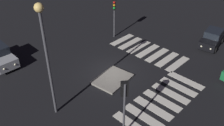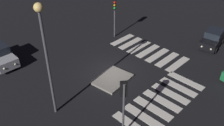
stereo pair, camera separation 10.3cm
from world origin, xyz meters
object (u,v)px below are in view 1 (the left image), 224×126
at_px(car_black, 212,38).
at_px(traffic_light_north, 114,10).
at_px(traffic_light_south, 124,96).
at_px(street_lamp, 45,45).
at_px(traffic_island, 112,79).

xyz_separation_m(car_black, traffic_light_north, (-5.63, 8.53, 2.38)).
bearing_deg(traffic_light_south, street_lamp, 62.13).
distance_m(traffic_light_south, street_lamp, 5.63).
relative_size(car_black, traffic_light_north, 0.95).
relative_size(traffic_island, traffic_light_south, 0.83).
distance_m(traffic_island, traffic_light_north, 8.40).
xyz_separation_m(traffic_island, traffic_light_north, (5.75, 5.27, 3.12)).
relative_size(traffic_light_north, traffic_light_south, 1.03).
bearing_deg(traffic_island, traffic_light_north, 42.49).
height_order(car_black, street_lamp, street_lamp).
bearing_deg(car_black, traffic_island, -24.85).
xyz_separation_m(traffic_light_north, street_lamp, (-11.26, -4.96, 2.27)).
xyz_separation_m(traffic_island, street_lamp, (-5.51, 0.31, 5.39)).
relative_size(traffic_island, street_lamp, 0.42).
bearing_deg(traffic_island, traffic_light_south, -129.05).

